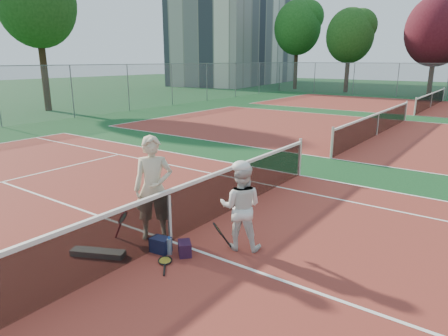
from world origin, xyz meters
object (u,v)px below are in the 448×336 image
object	(u,v)px
apartment_block	(239,28)
player_a	(153,188)
sports_bag_purple	(185,248)
racket_black_held	(218,237)
racket_spare	(165,261)
net_main	(170,216)
racket_red	(123,225)
sports_bag_navy	(161,245)
water_bottle	(169,247)
player_b	(241,207)

from	to	relation	value
apartment_block	player_a	bearing A→B (deg)	-57.87
sports_bag_purple	player_a	bearing A→B (deg)	167.08
racket_black_held	racket_spare	world-z (taller)	racket_black_held
net_main	apartment_block	size ratio (longest dim) A/B	0.50
racket_red	racket_black_held	world-z (taller)	racket_red
sports_bag_navy	water_bottle	size ratio (longest dim) A/B	1.14
net_main	racket_red	world-z (taller)	net_main
sports_bag_navy	player_b	bearing A→B (deg)	42.72
player_b	water_bottle	world-z (taller)	player_b
water_bottle	sports_bag_purple	bearing A→B (deg)	33.69
sports_bag_purple	net_main	bearing A→B (deg)	156.80
player_b	racket_black_held	bearing A→B (deg)	24.79
player_b	racket_red	xyz separation A→B (m)	(-1.98, -1.01, -0.50)
player_a	sports_bag_navy	size ratio (longest dim) A/B	5.77
net_main	player_a	distance (m)	0.59
net_main	player_a	world-z (taller)	player_a
racket_black_held	sports_bag_navy	world-z (taller)	racket_black_held
apartment_block	sports_bag_navy	distance (m)	53.09
apartment_block	racket_red	distance (m)	52.61
racket_black_held	sports_bag_navy	size ratio (longest dim) A/B	1.51
player_a	water_bottle	size ratio (longest dim) A/B	6.58
net_main	racket_red	bearing A→B (deg)	-150.41
racket_spare	apartment_block	bearing A→B (deg)	-9.17
water_bottle	racket_spare	bearing A→B (deg)	-63.81
player_b	sports_bag_purple	size ratio (longest dim) A/B	5.11
sports_bag_purple	water_bottle	distance (m)	0.27
net_main	water_bottle	bearing A→B (deg)	-48.19
apartment_block	racket_red	world-z (taller)	apartment_block
racket_black_held	water_bottle	xyz separation A→B (m)	(-0.57, -0.64, -0.11)
net_main	sports_bag_navy	world-z (taller)	net_main
net_main	racket_red	xyz separation A→B (m)	(-0.78, -0.44, -0.23)
player_a	water_bottle	world-z (taller)	player_a
apartment_block	sports_bag_navy	bearing A→B (deg)	-57.63
racket_black_held	water_bottle	size ratio (longest dim) A/B	1.73
racket_red	water_bottle	distance (m)	1.14
apartment_block	sports_bag_purple	size ratio (longest dim) A/B	72.10
player_a	racket_black_held	bearing A→B (deg)	-28.18
racket_black_held	player_a	bearing A→B (deg)	-34.95
apartment_block	player_b	world-z (taller)	apartment_block
player_b	water_bottle	xyz separation A→B (m)	(-0.85, -0.96, -0.63)
net_main	water_bottle	size ratio (longest dim) A/B	36.60
apartment_block	net_main	bearing A→B (deg)	-57.53
net_main	apartment_block	world-z (taller)	apartment_block
player_a	sports_bag_navy	bearing A→B (deg)	-77.12
net_main	water_bottle	distance (m)	0.64
racket_red	sports_bag_navy	bearing A→B (deg)	-13.81
player_b	racket_red	size ratio (longest dim) A/B	2.78
racket_red	racket_spare	size ratio (longest dim) A/B	0.93
net_main	racket_spare	distance (m)	0.92
sports_bag_navy	water_bottle	bearing A→B (deg)	3.00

